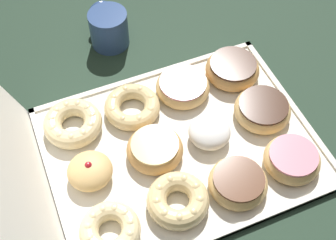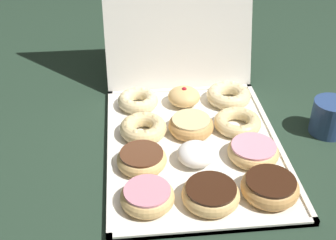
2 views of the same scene
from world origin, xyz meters
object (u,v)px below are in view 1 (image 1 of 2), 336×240
(pink_frosted_donut_5, at_px, (183,87))
(cruller_donut_9, at_px, (110,230))
(chocolate_frosted_donut_1, at_px, (262,109))
(glazed_ring_donut_7, at_px, (156,151))
(donut_box, at_px, (181,147))
(cruller_donut_8, at_px, (132,107))
(chocolate_frosted_donut_2, at_px, (232,69))
(jelly_filled_donut_10, at_px, (90,171))
(cruller_donut_6, at_px, (178,200))
(coffee_mug, at_px, (108,27))
(chocolate_frosted_donut_3, at_px, (238,183))
(pink_frosted_donut_0, at_px, (292,159))
(cruller_donut_11, at_px, (73,123))
(powdered_filled_donut_4, at_px, (210,132))

(pink_frosted_donut_5, relative_size, cruller_donut_9, 1.07)
(chocolate_frosted_donut_1, relative_size, glazed_ring_donut_7, 1.06)
(donut_box, relative_size, cruller_donut_8, 4.53)
(cruller_donut_8, relative_size, cruller_donut_9, 1.08)
(chocolate_frosted_donut_2, distance_m, pink_frosted_donut_5, 0.12)
(glazed_ring_donut_7, bearing_deg, pink_frosted_donut_5, -41.36)
(cruller_donut_8, bearing_deg, jelly_filled_donut_10, 133.10)
(cruller_donut_6, bearing_deg, coffee_mug, -2.55)
(cruller_donut_9, bearing_deg, chocolate_frosted_donut_3, -90.76)
(pink_frosted_donut_5, height_order, cruller_donut_8, same)
(chocolate_frosted_donut_1, bearing_deg, chocolate_frosted_donut_3, 136.31)
(pink_frosted_donut_0, xyz_separation_m, cruller_donut_11, (0.24, 0.37, 0.00))
(donut_box, relative_size, pink_frosted_donut_0, 4.83)
(glazed_ring_donut_7, height_order, cruller_donut_11, same)
(donut_box, bearing_deg, chocolate_frosted_donut_1, -88.45)
(cruller_donut_9, distance_m, cruller_donut_11, 0.25)
(glazed_ring_donut_7, relative_size, coffee_mug, 1.01)
(donut_box, xyz_separation_m, chocolate_frosted_donut_3, (-0.13, -0.06, 0.02))
(chocolate_frosted_donut_1, height_order, chocolate_frosted_donut_2, chocolate_frosted_donut_2)
(glazed_ring_donut_7, bearing_deg, chocolate_frosted_donut_2, -60.61)
(pink_frosted_donut_0, xyz_separation_m, glazed_ring_donut_7, (0.12, 0.24, 0.00))
(chocolate_frosted_donut_2, bearing_deg, donut_box, 125.63)
(cruller_donut_8, distance_m, coffee_mug, 0.23)
(cruller_donut_9, height_order, jelly_filled_donut_10, jelly_filled_donut_10)
(cruller_donut_6, bearing_deg, cruller_donut_11, 28.60)
(donut_box, height_order, chocolate_frosted_donut_1, chocolate_frosted_donut_1)
(cruller_donut_11, bearing_deg, chocolate_frosted_donut_3, -135.09)
(cruller_donut_9, bearing_deg, pink_frosted_donut_5, -44.78)
(chocolate_frosted_donut_3, height_order, cruller_donut_6, cruller_donut_6)
(jelly_filled_donut_10, bearing_deg, chocolate_frosted_donut_2, -70.53)
(pink_frosted_donut_0, height_order, chocolate_frosted_donut_1, same)
(chocolate_frosted_donut_1, relative_size, chocolate_frosted_donut_2, 0.99)
(powdered_filled_donut_4, height_order, cruller_donut_9, powdered_filled_donut_4)
(cruller_donut_8, bearing_deg, coffee_mug, -6.14)
(powdered_filled_donut_4, relative_size, jelly_filled_donut_10, 0.98)
(chocolate_frosted_donut_3, height_order, powdered_filled_donut_4, powdered_filled_donut_4)
(cruller_donut_6, relative_size, cruller_donut_11, 0.96)
(cruller_donut_6, distance_m, coffee_mug, 0.46)
(powdered_filled_donut_4, bearing_deg, cruller_donut_8, 44.57)
(chocolate_frosted_donut_2, relative_size, jelly_filled_donut_10, 1.39)
(pink_frosted_donut_0, distance_m, cruller_donut_9, 0.37)
(donut_box, relative_size, powdered_filled_donut_4, 6.26)
(cruller_donut_6, bearing_deg, chocolate_frosted_donut_2, -43.97)
(chocolate_frosted_donut_3, bearing_deg, cruller_donut_8, 26.51)
(cruller_donut_9, bearing_deg, coffee_mug, -18.02)
(pink_frosted_donut_0, xyz_separation_m, chocolate_frosted_donut_1, (0.13, -0.01, 0.00))
(powdered_filled_donut_4, xyz_separation_m, glazed_ring_donut_7, (0.00, 0.12, -0.00))
(chocolate_frosted_donut_2, relative_size, cruller_donut_8, 1.02)
(pink_frosted_donut_0, xyz_separation_m, chocolate_frosted_donut_3, (-0.00, 0.12, -0.00))
(chocolate_frosted_donut_2, bearing_deg, pink_frosted_donut_0, -179.92)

